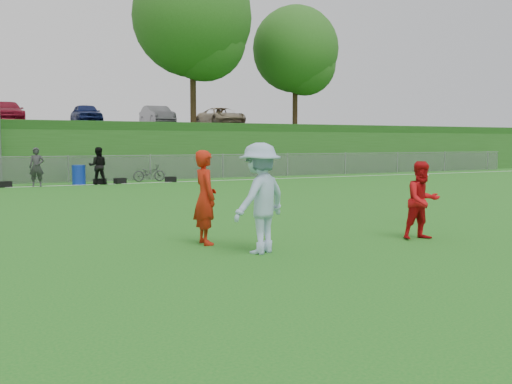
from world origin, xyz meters
TOP-DOWN VIEW (x-y plane):
  - ground at (0.00, 0.00)m, footprint 120.00×120.00m
  - sideline_far at (0.00, 18.00)m, footprint 60.00×0.10m
  - fence at (0.00, 20.00)m, footprint 58.00×0.06m
  - berm at (0.00, 31.00)m, footprint 120.00×18.00m
  - parking_lot at (0.00, 33.00)m, footprint 120.00×12.00m
  - tree_green_near at (8.16, 24.42)m, footprint 7.14×7.14m
  - tree_green_far at (16.16, 25.92)m, footprint 5.88×5.88m
  - car_row at (-1.17, 32.00)m, footprint 32.04×5.18m
  - gear_bags at (1.16, 18.10)m, footprint 7.95×0.51m
  - player_red_left at (-0.21, 1.66)m, footprint 0.45×0.66m
  - player_red_center at (3.82, 0.26)m, footprint 0.82×0.67m
  - player_blue at (0.32, 0.43)m, footprint 1.42×1.18m
  - frisbee at (5.00, 1.57)m, footprint 0.30×0.30m
  - recycling_bin at (0.20, 18.29)m, footprint 0.78×0.78m
  - bicycle at (3.64, 19.00)m, footprint 1.59×0.58m

SIDE VIEW (x-z plane):
  - ground at x=0.00m, z-range 0.00..0.00m
  - sideline_far at x=0.00m, z-range 0.00..0.01m
  - gear_bags at x=1.16m, z-range 0.00..0.26m
  - bicycle at x=3.64m, z-range 0.00..0.83m
  - recycling_bin at x=0.20m, z-range 0.00..0.89m
  - fence at x=0.00m, z-range 0.00..1.30m
  - player_red_center at x=3.82m, z-range 0.00..1.54m
  - player_red_left at x=-0.21m, z-range 0.00..1.77m
  - player_blue at x=0.32m, z-range 0.00..1.91m
  - frisbee at x=5.00m, z-range 1.17..1.19m
  - berm at x=0.00m, z-range 0.00..3.00m
  - parking_lot at x=0.00m, z-range 3.00..3.10m
  - car_row at x=-1.17m, z-range 3.10..4.54m
  - tree_green_far at x=16.16m, z-range 3.87..12.06m
  - tree_green_near at x=8.16m, z-range 4.06..14.00m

